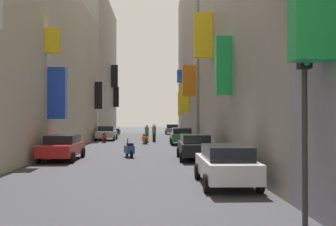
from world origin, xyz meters
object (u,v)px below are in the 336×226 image
at_px(parked_car_grey, 172,129).
at_px(scooter_orange, 145,139).
at_px(scooter_silver, 175,134).
at_px(scooter_red, 104,138).
at_px(parked_car_green, 181,136).
at_px(parked_car_black, 195,146).
at_px(traffic_light_near_corner, 305,95).
at_px(scooter_blue, 129,149).
at_px(parked_car_silver, 107,133).
at_px(pedestrian_crossing, 154,133).
at_px(parked_car_red, 62,147).
at_px(scooter_black, 118,132).
at_px(parked_car_white, 226,164).

height_order(parked_car_grey, scooter_orange, parked_car_grey).
height_order(scooter_silver, scooter_red, same).
height_order(parked_car_green, scooter_silver, parked_car_green).
height_order(parked_car_grey, parked_car_black, parked_car_black).
xyz_separation_m(scooter_red, traffic_light_near_corner, (8.17, -28.83, 2.37)).
relative_size(scooter_blue, scooter_silver, 0.99).
distance_m(parked_car_silver, traffic_light_near_corner, 33.67).
distance_m(parked_car_silver, pedestrian_crossing, 5.73).
bearing_deg(parked_car_silver, parked_car_red, -90.00).
xyz_separation_m(parked_car_grey, scooter_black, (-7.57, -2.38, -0.29)).
bearing_deg(parked_car_black, scooter_silver, 89.70).
distance_m(scooter_silver, traffic_light_near_corner, 37.72).
bearing_deg(parked_car_red, scooter_silver, 72.84).
distance_m(parked_car_white, scooter_red, 24.89).
bearing_deg(scooter_orange, parked_car_silver, 125.67).
xyz_separation_m(parked_car_silver, parked_car_green, (7.45, -6.81, -0.01)).
bearing_deg(parked_car_red, scooter_black, 90.05).
xyz_separation_m(scooter_black, traffic_light_near_corner, (8.45, -45.21, 2.37)).
relative_size(parked_car_green, parked_car_white, 0.94).
relative_size(parked_car_grey, scooter_silver, 2.40).
bearing_deg(parked_car_grey, scooter_red, -111.24).
height_order(scooter_blue, scooter_red, same).
height_order(parked_car_white, parked_car_black, parked_car_black).
relative_size(parked_car_white, parked_car_black, 0.99).
height_order(parked_car_black, pedestrian_crossing, pedestrian_crossing).
xyz_separation_m(scooter_silver, pedestrian_crossing, (-2.49, -7.87, 0.40)).
xyz_separation_m(scooter_blue, scooter_orange, (0.60, 11.81, 0.00)).
relative_size(parked_car_silver, scooter_red, 2.27).
bearing_deg(parked_car_green, parked_car_white, -89.53).
distance_m(parked_car_red, scooter_silver, 25.44).
height_order(parked_car_green, parked_car_grey, parked_car_green).
height_order(parked_car_silver, parked_car_white, parked_car_silver).
bearing_deg(parked_car_grey, traffic_light_near_corner, -88.94).
relative_size(parked_car_silver, scooter_blue, 2.20).
distance_m(scooter_black, scooter_blue, 30.56).
bearing_deg(parked_car_white, parked_car_silver, 105.49).
relative_size(parked_car_black, scooter_silver, 2.29).
xyz_separation_m(parked_car_white, scooter_blue, (-4.01, 9.81, -0.28)).
height_order(parked_car_green, scooter_blue, parked_car_green).
bearing_deg(parked_car_silver, scooter_silver, 34.19).
bearing_deg(parked_car_white, parked_car_red, 132.63).
height_order(parked_car_green, parked_car_white, parked_car_green).
bearing_deg(scooter_silver, parked_car_red, -107.16).
height_order(scooter_red, pedestrian_crossing, pedestrian_crossing).
xyz_separation_m(parked_car_black, scooter_orange, (-3.17, 13.29, -0.29)).
height_order(scooter_silver, scooter_orange, same).
relative_size(scooter_silver, pedestrian_crossing, 1.06).
xyz_separation_m(parked_car_red, parked_car_grey, (7.54, 34.26, 0.01)).
bearing_deg(parked_car_green, traffic_light_near_corner, -87.83).
distance_m(parked_car_green, parked_car_white, 20.67).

